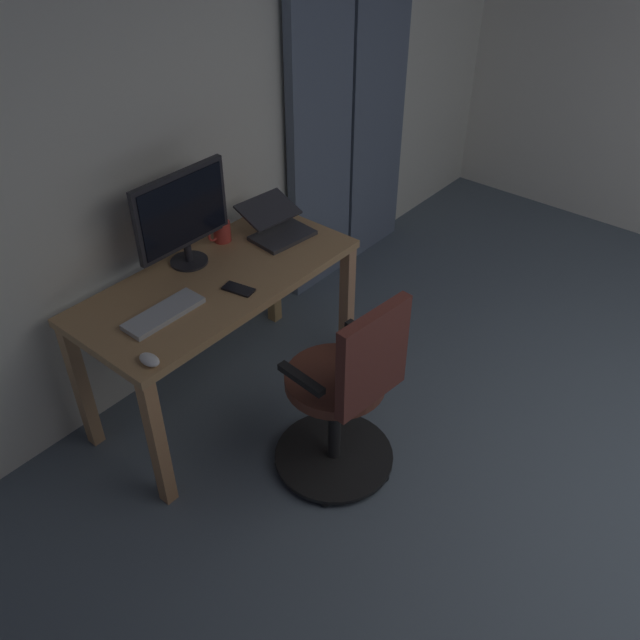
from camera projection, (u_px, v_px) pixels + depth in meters
name	position (u px, v px, depth m)	size (l,w,h in m)	color
back_room_partition	(234.00, 72.00, 3.30)	(5.05, 0.10, 2.88)	silver
curtain_left_panel	(380.00, 50.00, 3.98)	(0.54, 0.06, 2.67)	slate
curtain_right_panel	(320.00, 73.00, 3.63)	(0.52, 0.06, 2.67)	slate
desk	(219.00, 295.00, 3.15)	(1.37, 0.63, 0.75)	tan
office_chair	(345.00, 397.00, 2.87)	(0.56, 0.56, 0.98)	black
computer_monitor	(182.00, 214.00, 3.03)	(0.51, 0.18, 0.46)	#232328
computer_keyboard	(164.00, 313.00, 2.84)	(0.36, 0.13, 0.02)	#B7BCC1
laptop	(277.00, 226.00, 3.37)	(0.32, 0.34, 0.16)	#333338
computer_mouse	(149.00, 360.00, 2.59)	(0.06, 0.10, 0.04)	white
cell_phone_face_up	(238.00, 289.00, 3.00)	(0.07, 0.14, 0.01)	black
mug_coffee	(221.00, 232.00, 3.32)	(0.13, 0.09, 0.10)	#CC3D33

